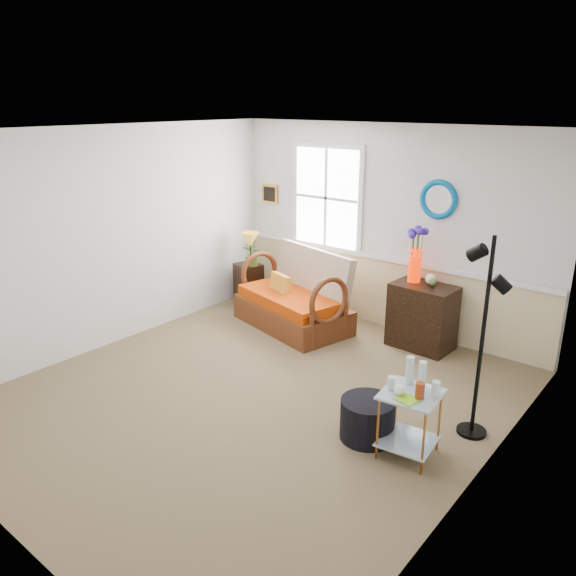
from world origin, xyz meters
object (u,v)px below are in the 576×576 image
Objects in this scene: ottoman at (367,419)px; loveseat at (293,290)px; cabinet at (422,316)px; floor_lamp at (482,340)px; lamp_stand at (249,284)px; side_table at (409,424)px.

loveseat is at bearing 142.92° from ottoman.
floor_lamp is at bearing -46.73° from cabinet.
lamp_stand is 4.06m from side_table.
loveseat is 1.11m from lamp_stand.
floor_lamp reaches higher than ottoman.
ottoman is at bearing 179.80° from side_table.
lamp_stand reaches higher than ottoman.
loveseat is 2.55× the size of lamp_stand.
ottoman is at bearing -30.75° from lamp_stand.
lamp_stand is at bearing 178.56° from loveseat.
loveseat reaches higher than ottoman.
ottoman is (0.52, -2.08, -0.21)m from cabinet.
loveseat is 2.70m from ottoman.
loveseat is at bearing 147.49° from side_table.
side_table is (3.59, -1.90, -0.01)m from lamp_stand.
loveseat is at bearing 170.24° from floor_lamp.
side_table is at bearing -18.91° from loveseat.
cabinet is (1.62, 0.47, -0.11)m from loveseat.
side_table is (0.92, -2.08, -0.10)m from cabinet.
cabinet is (2.67, 0.18, 0.09)m from lamp_stand.
floor_lamp reaches higher than side_table.
ottoman is (3.19, -1.90, -0.12)m from lamp_stand.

